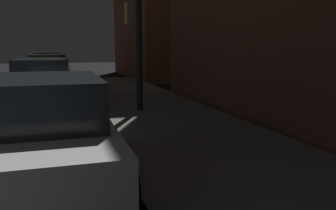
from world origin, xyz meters
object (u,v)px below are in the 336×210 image
at_px(car_white, 32,133).
at_px(car_yellow_cab, 47,70).
at_px(car_red, 49,63).
at_px(car_silver, 44,82).

bearing_deg(car_white, car_yellow_cab, 89.99).
distance_m(car_white, car_red, 19.38).
distance_m(car_white, car_yellow_cab, 12.89).
bearing_deg(car_yellow_cab, car_silver, -90.02).
bearing_deg(car_red, car_yellow_cab, -90.00).
xyz_separation_m(car_white, car_red, (0.00, 19.38, 0.01)).
height_order(car_white, car_silver, same).
relative_size(car_white, car_yellow_cab, 0.92).
height_order(car_silver, car_yellow_cab, same).
relative_size(car_yellow_cab, car_red, 1.03).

